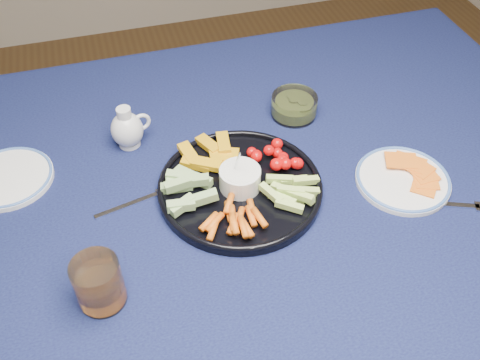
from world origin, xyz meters
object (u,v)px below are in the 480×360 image
object	(u,v)px
creamer_pitcher	(128,129)
pickle_bowl	(294,107)
dining_table	(210,218)
crudite_platter	(239,185)
cheese_plate	(403,178)
juice_tumbler	(99,285)
side_plate_extra	(9,178)

from	to	relation	value
creamer_pitcher	pickle_bowl	bearing A→B (deg)	-0.50
dining_table	pickle_bowl	size ratio (longest dim) A/B	15.94
crudite_platter	pickle_bowl	world-z (taller)	crudite_platter
cheese_plate	juice_tumbler	distance (m)	0.62
creamer_pitcher	side_plate_extra	world-z (taller)	creamer_pitcher
crudite_platter	side_plate_extra	distance (m)	0.47
crudite_platter	cheese_plate	xyz separation A→B (m)	(0.32, -0.07, -0.01)
crudite_platter	pickle_bowl	distance (m)	0.28
cheese_plate	juice_tumbler	bearing A→B (deg)	-170.19
juice_tumbler	pickle_bowl	bearing A→B (deg)	38.17
dining_table	side_plate_extra	distance (m)	0.42
cheese_plate	side_plate_extra	bearing A→B (deg)	163.36
crudite_platter	pickle_bowl	size ratio (longest dim) A/B	3.11
crudite_platter	juice_tumbler	xyz separation A→B (m)	(-0.28, -0.17, 0.02)
creamer_pitcher	side_plate_extra	distance (m)	0.26
dining_table	juice_tumbler	world-z (taller)	juice_tumbler
dining_table	crudite_platter	distance (m)	0.12
crudite_platter	creamer_pitcher	bearing A→B (deg)	132.51
cheese_plate	juice_tumbler	size ratio (longest dim) A/B	2.03
pickle_bowl	juice_tumbler	bearing A→B (deg)	-141.83
pickle_bowl	juice_tumbler	size ratio (longest dim) A/B	1.12
dining_table	side_plate_extra	size ratio (longest dim) A/B	9.42
dining_table	side_plate_extra	world-z (taller)	side_plate_extra
cheese_plate	juice_tumbler	world-z (taller)	juice_tumbler
pickle_bowl	cheese_plate	bearing A→B (deg)	-63.18
dining_table	juice_tumbler	xyz separation A→B (m)	(-0.23, -0.19, 0.13)
side_plate_extra	creamer_pitcher	bearing A→B (deg)	9.61
pickle_bowl	cheese_plate	xyz separation A→B (m)	(0.14, -0.27, -0.01)
creamer_pitcher	pickle_bowl	world-z (taller)	creamer_pitcher
crudite_platter	side_plate_extra	world-z (taller)	crudite_platter
dining_table	creamer_pitcher	world-z (taller)	creamer_pitcher
juice_tumbler	creamer_pitcher	bearing A→B (deg)	75.43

